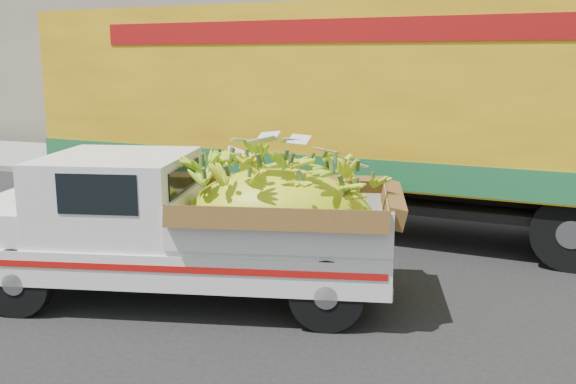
% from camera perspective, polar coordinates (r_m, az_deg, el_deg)
% --- Properties ---
extents(ground, '(100.00, 100.00, 0.00)m').
position_cam_1_polar(ground, '(8.79, -12.73, -8.03)').
color(ground, black).
rests_on(ground, ground).
extents(curb, '(60.00, 0.25, 0.15)m').
position_cam_1_polar(curb, '(14.29, 1.21, 0.21)').
color(curb, gray).
rests_on(curb, ground).
extents(sidewalk, '(60.00, 4.00, 0.14)m').
position_cam_1_polar(sidewalk, '(16.25, 3.66, 1.58)').
color(sidewalk, gray).
rests_on(sidewalk, ground).
extents(building_left, '(18.00, 6.00, 5.00)m').
position_cam_1_polar(building_left, '(24.69, -10.41, 10.56)').
color(building_left, gray).
rests_on(building_left, ground).
extents(pickup_truck, '(5.39, 3.02, 1.79)m').
position_cam_1_polar(pickup_truck, '(7.89, -6.64, -2.81)').
color(pickup_truck, black).
rests_on(pickup_truck, ground).
extents(semi_trailer, '(12.04, 3.33, 3.80)m').
position_cam_1_polar(semi_trailer, '(11.13, 6.42, 7.50)').
color(semi_trailer, black).
rests_on(semi_trailer, ground).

